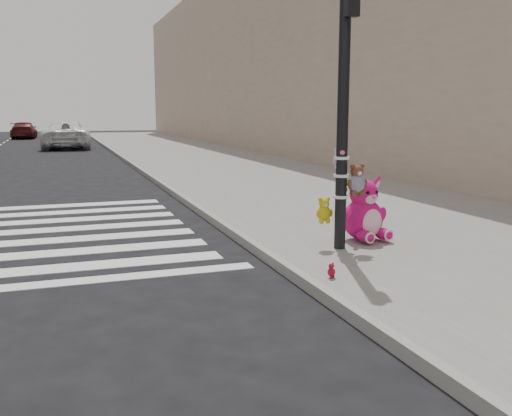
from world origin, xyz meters
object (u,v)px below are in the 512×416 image
object	(u,v)px
signal_pole	(344,135)
pink_bunny	(364,214)
red_teddy	(331,271)
car_white_near	(66,135)

from	to	relation	value
signal_pole	pink_bunny	size ratio (longest dim) A/B	4.03
red_teddy	car_white_near	bearing A→B (deg)	64.94
signal_pole	car_white_near	distance (m)	27.68
pink_bunny	red_teddy	size ratio (longest dim) A/B	5.53
red_teddy	car_white_near	distance (m)	28.88
pink_bunny	car_white_near	bearing A→B (deg)	88.56
signal_pole	car_white_near	world-z (taller)	signal_pole
pink_bunny	car_white_near	size ratio (longest dim) A/B	0.18
red_teddy	pink_bunny	bearing A→B (deg)	20.36
pink_bunny	car_white_near	world-z (taller)	car_white_near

